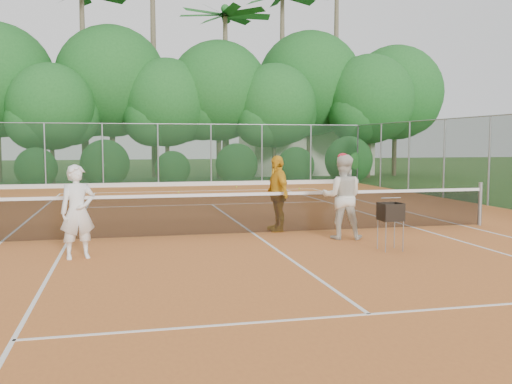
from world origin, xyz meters
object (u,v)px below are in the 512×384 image
at_px(player_white, 78,212).
at_px(ball_hopper, 391,213).
at_px(player_center_grp, 342,197).
at_px(player_yellow, 277,193).

relative_size(player_white, ball_hopper, 1.84).
bearing_deg(ball_hopper, player_center_grp, 99.39).
relative_size(player_white, player_yellow, 0.95).
bearing_deg(player_yellow, player_white, -69.02).
bearing_deg(ball_hopper, player_yellow, 111.26).
height_order(player_white, player_center_grp, player_center_grp).
distance_m(player_white, player_center_grp, 5.57).
xyz_separation_m(player_white, player_yellow, (4.39, 2.31, 0.05)).
bearing_deg(ball_hopper, player_white, 167.97).
xyz_separation_m(player_center_grp, ball_hopper, (0.42, -1.47, -0.19)).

